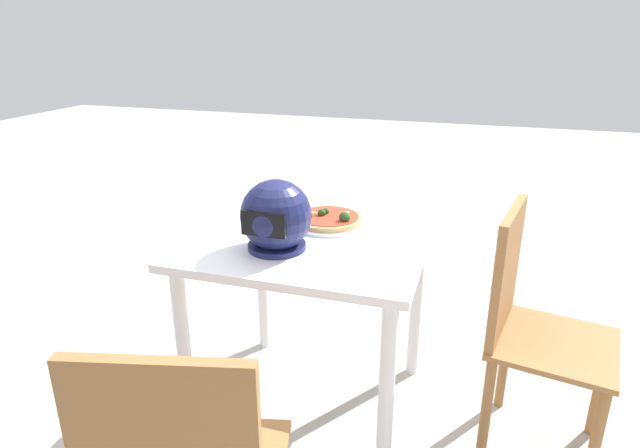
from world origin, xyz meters
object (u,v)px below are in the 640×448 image
Objects in this scene: chair_side at (529,320)px; dining_table at (312,263)px; motorcycle_helmet at (276,217)px; pizza at (329,218)px.

dining_table is at bearing 3.06° from chair_side.
motorcycle_helmet reaches higher than chair_side.
chair_side reaches higher than pizza.
chair_side reaches higher than dining_table.
pizza is (-0.03, -0.13, 0.14)m from dining_table.
pizza reaches higher than dining_table.
chair_side is at bearing 173.61° from pizza.
chair_side is (-0.75, 0.08, -0.27)m from pizza.
motorcycle_helmet reaches higher than dining_table.
dining_table is 0.79m from chair_side.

